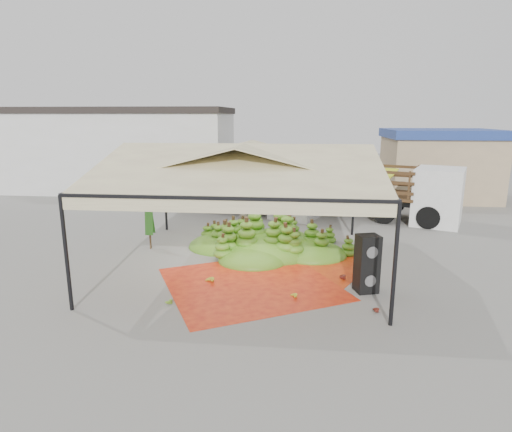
# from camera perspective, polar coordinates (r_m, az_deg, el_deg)

# --- Properties ---
(ground) EXTENTS (90.00, 90.00, 0.00)m
(ground) POSITION_cam_1_polar(r_m,az_deg,el_deg) (14.57, -1.40, -6.31)
(ground) COLOR slate
(ground) RESTS_ON ground
(canopy_tent) EXTENTS (8.10, 8.10, 4.00)m
(canopy_tent) POSITION_cam_1_polar(r_m,az_deg,el_deg) (13.83, -1.48, 6.69)
(canopy_tent) COLOR black
(canopy_tent) RESTS_ON ground
(building_white) EXTENTS (14.30, 6.30, 5.40)m
(building_white) POSITION_cam_1_polar(r_m,az_deg,el_deg) (30.10, -17.30, 8.51)
(building_white) COLOR silver
(building_white) RESTS_ON ground
(building_tan) EXTENTS (6.30, 5.30, 4.10)m
(building_tan) POSITION_cam_1_polar(r_m,az_deg,el_deg) (28.01, 23.14, 6.43)
(building_tan) COLOR tan
(building_tan) RESTS_ON ground
(tarp_left) EXTENTS (6.22, 6.13, 0.01)m
(tarp_left) POSITION_cam_1_polar(r_m,az_deg,el_deg) (12.87, -0.76, -8.99)
(tarp_left) COLOR #E54515
(tarp_left) RESTS_ON ground
(tarp_right) EXTENTS (5.49, 5.57, 0.01)m
(tarp_right) POSITION_cam_1_polar(r_m,az_deg,el_deg) (14.65, 6.30, -6.26)
(tarp_right) COLOR #D54714
(tarp_right) RESTS_ON ground
(banana_heap) EXTENTS (6.43, 5.39, 1.32)m
(banana_heap) POSITION_cam_1_polar(r_m,az_deg,el_deg) (15.63, 1.67, -2.42)
(banana_heap) COLOR #487E1A
(banana_heap) RESTS_ON ground
(hand_yellow_a) EXTENTS (0.47, 0.43, 0.17)m
(hand_yellow_a) POSITION_cam_1_polar(r_m,az_deg,el_deg) (11.94, 4.80, -10.45)
(hand_yellow_a) COLOR gold
(hand_yellow_a) RESTS_ON ground
(hand_yellow_b) EXTENTS (0.63, 0.62, 0.22)m
(hand_yellow_b) POSITION_cam_1_polar(r_m,az_deg,el_deg) (12.96, -6.43, -8.41)
(hand_yellow_b) COLOR gold
(hand_yellow_b) RESTS_ON ground
(hand_red_a) EXTENTS (0.53, 0.44, 0.22)m
(hand_red_a) POSITION_cam_1_polar(r_m,az_deg,el_deg) (13.42, 11.06, -7.81)
(hand_red_a) COLOR #5B1F14
(hand_red_a) RESTS_ON ground
(hand_red_b) EXTENTS (0.38, 0.32, 0.17)m
(hand_red_b) POSITION_cam_1_polar(r_m,az_deg,el_deg) (11.50, 15.36, -11.87)
(hand_red_b) COLOR #5E2115
(hand_red_b) RESTS_ON ground
(hand_green) EXTENTS (0.41, 0.33, 0.18)m
(hand_green) POSITION_cam_1_polar(r_m,az_deg,el_deg) (11.81, -11.85, -10.96)
(hand_green) COLOR #4C7E1A
(hand_green) RESTS_ON ground
(hanging_bunches) EXTENTS (3.24, 0.24, 0.20)m
(hanging_bunches) POSITION_cam_1_polar(r_m,az_deg,el_deg) (15.09, -0.93, 4.64)
(hanging_bunches) COLOR #437B19
(hanging_bunches) RESTS_ON ground
(speaker_stack) EXTENTS (0.72, 0.67, 1.65)m
(speaker_stack) POSITION_cam_1_polar(r_m,az_deg,el_deg) (12.45, 14.59, -6.17)
(speaker_stack) COLOR black
(speaker_stack) RESTS_ON ground
(banana_leaves) EXTENTS (0.96, 1.36, 3.70)m
(banana_leaves) POSITION_cam_1_polar(r_m,az_deg,el_deg) (16.29, -13.94, -4.58)
(banana_leaves) COLOR #29731E
(banana_leaves) RESTS_ON ground
(vendor) EXTENTS (0.62, 0.50, 1.47)m
(vendor) POSITION_cam_1_polar(r_m,az_deg,el_deg) (18.58, -1.70, 0.35)
(vendor) COLOR gray
(vendor) RESTS_ON ground
(truck_left) EXTENTS (8.09, 5.46, 2.64)m
(truck_left) POSITION_cam_1_polar(r_m,az_deg,el_deg) (22.09, -0.31, 4.77)
(truck_left) COLOR #50381A
(truck_left) RESTS_ON ground
(truck_right) EXTENTS (7.90, 5.21, 2.57)m
(truck_right) POSITION_cam_1_polar(r_m,az_deg,el_deg) (21.54, 16.76, 3.88)
(truck_right) COLOR #51301B
(truck_right) RESTS_ON ground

